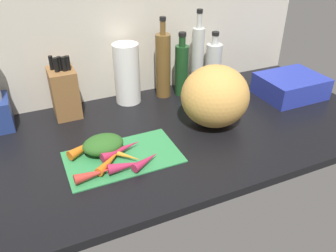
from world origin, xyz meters
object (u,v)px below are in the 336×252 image
at_px(bottle_0, 163,65).
at_px(carrot_4, 126,166).
at_px(winter_squash, 215,96).
at_px(knife_block, 64,92).
at_px(bottle_2, 198,57).
at_px(carrot_5, 110,161).
at_px(carrot_3, 94,174).
at_px(carrot_7, 101,147).
at_px(carrot_1, 90,144).
at_px(carrot_6, 122,155).
at_px(bottle_1, 182,69).
at_px(cutting_board, 123,157).
at_px(dish_rack, 290,86).
at_px(bottle_3, 213,64).
at_px(carrot_0, 146,161).
at_px(paper_towel_roll, 127,74).
at_px(carrot_2, 121,149).

bearing_deg(bottle_0, carrot_4, -125.54).
distance_m(winter_squash, knife_block, 0.60).
bearing_deg(bottle_2, carrot_5, -142.31).
distance_m(carrot_5, bottle_2, 0.70).
bearing_deg(carrot_3, carrot_7, 67.03).
distance_m(carrot_7, winter_squash, 0.47).
height_order(carrot_7, winter_squash, winter_squash).
xyz_separation_m(carrot_1, carrot_6, (0.08, -0.10, -0.00)).
relative_size(carrot_4, bottle_1, 0.40).
distance_m(carrot_1, bottle_1, 0.57).
xyz_separation_m(knife_block, bottle_2, (0.61, 0.01, 0.05)).
bearing_deg(carrot_5, cutting_board, 28.52).
height_order(carrot_5, dish_rack, dish_rack).
height_order(winter_squash, knife_block, knife_block).
xyz_separation_m(carrot_3, knife_block, (-0.00, 0.46, 0.08)).
relative_size(carrot_7, knife_block, 0.42).
relative_size(carrot_1, bottle_1, 0.62).
height_order(carrot_5, bottle_3, bottle_3).
bearing_deg(carrot_0, carrot_5, 155.11).
relative_size(carrot_6, dish_rack, 0.52).
xyz_separation_m(carrot_4, bottle_2, (0.51, 0.47, 0.13)).
bearing_deg(carrot_4, dish_rack, 14.70).
distance_m(knife_block, dish_rack, 0.99).
relative_size(cutting_board, paper_towel_roll, 1.47).
xyz_separation_m(carrot_0, bottle_3, (0.53, 0.48, 0.08)).
height_order(carrot_1, carrot_2, same).
height_order(carrot_1, carrot_5, carrot_1).
relative_size(carrot_3, bottle_0, 0.35).
height_order(carrot_2, paper_towel_roll, paper_towel_roll).
relative_size(carrot_2, bottle_0, 0.43).
distance_m(cutting_board, knife_block, 0.41).
xyz_separation_m(winter_squash, bottle_3, (0.19, 0.33, -0.01)).
relative_size(carrot_0, bottle_0, 0.31).
relative_size(carrot_5, knife_block, 0.54).
distance_m(cutting_board, carrot_3, 0.14).
height_order(carrot_3, dish_rack, dish_rack).
relative_size(carrot_0, knife_block, 0.43).
xyz_separation_m(knife_block, bottle_0, (0.43, 0.00, 0.04)).
bearing_deg(bottle_3, carrot_4, -141.41).
bearing_deg(cutting_board, bottle_1, 42.57).
height_order(carrot_0, knife_block, knife_block).
xyz_separation_m(cutting_board, bottle_2, (0.50, 0.39, 0.15)).
bearing_deg(bottle_3, carrot_3, -145.83).
xyz_separation_m(carrot_3, carrot_6, (0.11, 0.07, -0.00)).
height_order(carrot_0, carrot_7, carrot_7).
distance_m(bottle_2, bottle_3, 0.10).
bearing_deg(paper_towel_roll, carrot_0, -101.78).
relative_size(carrot_2, paper_towel_roll, 0.59).
xyz_separation_m(carrot_2, bottle_3, (0.59, 0.39, 0.08)).
relative_size(carrot_0, carrot_3, 0.88).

